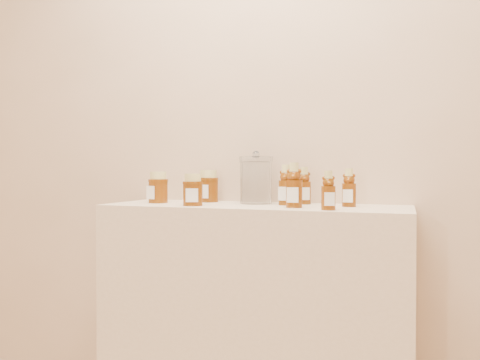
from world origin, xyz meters
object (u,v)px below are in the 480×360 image
at_px(bear_bottle_back_left, 286,182).
at_px(honey_jar_left, 158,187).
at_px(bear_bottle_front_left, 294,182).
at_px(display_table, 254,318).
at_px(glass_canister, 256,178).

xyz_separation_m(bear_bottle_back_left, honey_jar_left, (-0.54, -0.05, -0.02)).
bearing_deg(bear_bottle_front_left, honey_jar_left, 171.68).
distance_m(display_table, glass_canister, 0.56).
distance_m(display_table, bear_bottle_back_left, 0.56).
height_order(bear_bottle_back_left, glass_canister, glass_canister).
distance_m(bear_bottle_back_left, glass_canister, 0.14).
distance_m(honey_jar_left, glass_canister, 0.42).
bearing_deg(honey_jar_left, display_table, 22.02).
xyz_separation_m(display_table, honey_jar_left, (-0.43, -0.01, 0.52)).
relative_size(honey_jar_left, glass_canister, 0.63).
xyz_separation_m(bear_bottle_back_left, bear_bottle_front_left, (0.06, -0.11, 0.00)).
bearing_deg(honey_jar_left, bear_bottle_front_left, 15.25).
height_order(honey_jar_left, glass_canister, glass_canister).
xyz_separation_m(honey_jar_left, glass_canister, (0.41, 0.09, 0.04)).
relative_size(bear_bottle_back_left, honey_jar_left, 1.37).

